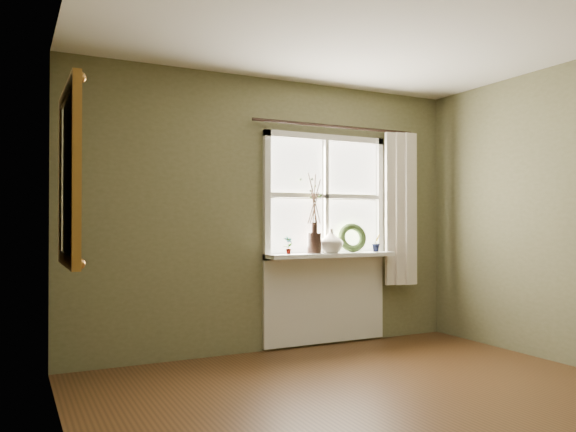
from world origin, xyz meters
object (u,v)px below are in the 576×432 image
(wreath, at_px, (352,241))
(gilt_mirror, at_px, (68,175))
(cream_vase, at_px, (331,241))
(dark_jug, at_px, (314,243))

(wreath, distance_m, gilt_mirror, 3.02)
(cream_vase, xyz_separation_m, gilt_mirror, (-2.51, -1.04, 0.47))
(dark_jug, xyz_separation_m, gilt_mirror, (-2.32, -1.04, 0.49))
(dark_jug, distance_m, gilt_mirror, 2.59)
(gilt_mirror, bearing_deg, dark_jug, 24.11)
(gilt_mirror, bearing_deg, cream_vase, 22.47)
(wreath, bearing_deg, cream_vase, -161.06)
(cream_vase, relative_size, gilt_mirror, 0.21)
(cream_vase, bearing_deg, gilt_mirror, -157.53)
(dark_jug, xyz_separation_m, wreath, (0.46, 0.04, 0.01))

